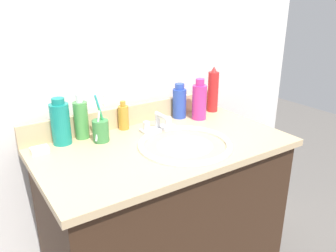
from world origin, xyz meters
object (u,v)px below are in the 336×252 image
object	(u,v)px
soap_bar	(40,150)
bottle_soap_pink	(199,101)
bottle_mouthwash_teal	(60,123)
bottle_toner_green	(81,119)
bottle_spray_red	(213,91)
bottle_shampoo_blue	(179,102)
faucet	(158,124)
bottle_oil_amber	(123,117)
cup_green	(101,129)

from	to	relation	value
soap_bar	bottle_soap_pink	bearing A→B (deg)	-1.57
bottle_mouthwash_teal	soap_bar	world-z (taller)	bottle_mouthwash_teal
bottle_toner_green	soap_bar	xyz separation A→B (m)	(-0.18, -0.06, -0.07)
bottle_spray_red	bottle_shampoo_blue	bearing A→B (deg)	176.86
faucet	bottle_oil_amber	world-z (taller)	bottle_oil_amber
bottle_soap_pink	bottle_shampoo_blue	world-z (taller)	bottle_soap_pink
bottle_toner_green	bottle_shampoo_blue	size ratio (longest dim) A/B	1.11
cup_green	bottle_mouthwash_teal	bearing A→B (deg)	155.24
bottle_soap_pink	cup_green	bearing A→B (deg)	179.84
bottle_spray_red	bottle_shampoo_blue	xyz separation A→B (m)	(-0.19, 0.01, -0.03)
bottle_shampoo_blue	bottle_oil_amber	world-z (taller)	bottle_shampoo_blue
bottle_shampoo_blue	soap_bar	xyz separation A→B (m)	(-0.66, -0.05, -0.06)
bottle_toner_green	bottle_shampoo_blue	distance (m)	0.47
bottle_soap_pink	soap_bar	distance (m)	0.73
bottle_toner_green	bottle_spray_red	bearing A→B (deg)	-1.93
bottle_soap_pink	bottle_oil_amber	world-z (taller)	bottle_soap_pink
bottle_toner_green	bottle_mouthwash_teal	bearing A→B (deg)	-171.76
bottle_oil_amber	cup_green	xyz separation A→B (m)	(-0.14, -0.07, -0.01)
bottle_soap_pink	bottle_shampoo_blue	bearing A→B (deg)	136.06
bottle_shampoo_blue	cup_green	xyz separation A→B (m)	(-0.42, -0.06, -0.03)
bottle_mouthwash_teal	cup_green	distance (m)	0.15
bottle_mouthwash_teal	bottle_soap_pink	bearing A→B (deg)	-5.85
faucet	bottle_oil_amber	distance (m)	0.15
faucet	bottle_mouthwash_teal	distance (m)	0.40
bottle_spray_red	bottle_oil_amber	distance (m)	0.49
bottle_mouthwash_teal	bottle_shampoo_blue	size ratio (longest dim) A/B	1.12
bottle_mouthwash_teal	soap_bar	size ratio (longest dim) A/B	2.88
bottle_soap_pink	bottle_oil_amber	distance (m)	0.37
bottle_mouthwash_teal	bottle_toner_green	bearing A→B (deg)	8.24
bottle_toner_green	bottle_shampoo_blue	xyz separation A→B (m)	(0.47, -0.01, -0.00)
bottle_toner_green	bottle_spray_red	distance (m)	0.67
bottle_toner_green	bottle_spray_red	size ratio (longest dim) A/B	0.81
bottle_toner_green	cup_green	distance (m)	0.10
bottle_shampoo_blue	soap_bar	world-z (taller)	bottle_shampoo_blue
bottle_shampoo_blue	bottle_mouthwash_teal	bearing A→B (deg)	-179.93
bottle_spray_red	soap_bar	world-z (taller)	bottle_spray_red
bottle_spray_red	bottle_soap_pink	xyz separation A→B (m)	(-0.13, -0.05, -0.02)
bottle_shampoo_blue	soap_bar	size ratio (longest dim) A/B	2.57
faucet	bottle_oil_amber	size ratio (longest dim) A/B	1.28
soap_bar	bottle_spray_red	bearing A→B (deg)	2.30
bottle_spray_red	bottle_shampoo_blue	size ratio (longest dim) A/B	1.37
bottle_toner_green	soap_bar	size ratio (longest dim) A/B	2.87
bottle_mouthwash_teal	bottle_soap_pink	size ratio (longest dim) A/B	0.96
bottle_soap_pink	soap_bar	bearing A→B (deg)	178.43
bottle_spray_red	bottle_soap_pink	bearing A→B (deg)	-156.93
bottle_oil_amber	soap_bar	world-z (taller)	bottle_oil_amber
bottle_oil_amber	soap_bar	distance (m)	0.38
bottle_oil_amber	cup_green	size ratio (longest dim) A/B	0.64
bottle_toner_green	cup_green	size ratio (longest dim) A/B	0.94
bottle_mouthwash_teal	bottle_toner_green	distance (m)	0.09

